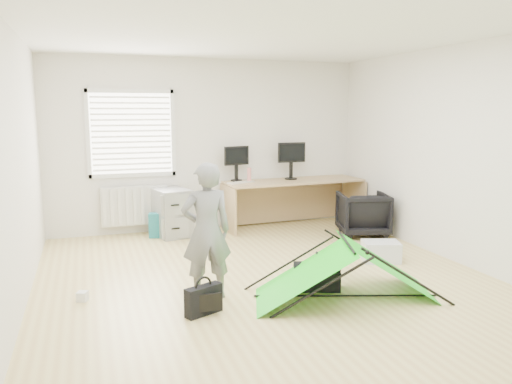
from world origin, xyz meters
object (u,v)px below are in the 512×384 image
object	(u,v)px
desk	(294,203)
office_chair	(363,214)
monitor_right	(291,166)
kite	(346,270)
storage_crate	(381,251)
laptop_bag	(204,300)
thermos	(249,175)
duffel_bag	(316,279)
filing_cabinet	(172,212)
person	(207,231)
monitor_left	(236,168)

from	to	relation	value
desk	office_chair	size ratio (longest dim) A/B	3.11
monitor_right	kite	world-z (taller)	monitor_right
desk	monitor_right	world-z (taller)	monitor_right
storage_crate	laptop_bag	distance (m)	2.67
storage_crate	kite	bearing A→B (deg)	-137.26
thermos	duffel_bag	world-z (taller)	thermos
filing_cabinet	duffel_bag	bearing A→B (deg)	-82.20
thermos	kite	xyz separation A→B (m)	(0.02, -3.13, -0.59)
filing_cabinet	kite	world-z (taller)	filing_cabinet
desk	person	world-z (taller)	person
monitor_right	person	size ratio (longest dim) A/B	0.33
desk	storage_crate	distance (m)	2.16
person	duffel_bag	bearing A→B (deg)	172.99
person	office_chair	bearing A→B (deg)	-148.69
desk	monitor_left	xyz separation A→B (m)	(-0.92, 0.21, 0.59)
duffel_bag	storage_crate	bearing A→B (deg)	48.59
kite	person	bearing A→B (deg)	179.92
duffel_bag	filing_cabinet	bearing A→B (deg)	131.67
desk	office_chair	xyz separation A→B (m)	(0.78, -0.86, -0.06)
monitor_right	office_chair	bearing A→B (deg)	-50.32
desk	thermos	bearing A→B (deg)	172.60
monitor_left	duffel_bag	xyz separation A→B (m)	(0.00, -2.97, -0.87)
thermos	laptop_bag	bearing A→B (deg)	-115.32
laptop_bag	monitor_left	bearing A→B (deg)	45.08
monitor_left	kite	bearing A→B (deg)	-100.67
desk	filing_cabinet	size ratio (longest dim) A/B	3.14
desk	kite	size ratio (longest dim) A/B	1.21
kite	duffel_bag	size ratio (longest dim) A/B	3.82
filing_cabinet	storage_crate	bearing A→B (deg)	-56.71
laptop_bag	office_chair	bearing A→B (deg)	12.78
monitor_left	laptop_bag	distance (m)	3.59
monitor_left	laptop_bag	size ratio (longest dim) A/B	1.16
filing_cabinet	monitor_right	size ratio (longest dim) A/B	1.55
monitor_left	person	world-z (taller)	person
filing_cabinet	monitor_right	world-z (taller)	monitor_right
person	kite	world-z (taller)	person
thermos	office_chair	xyz separation A→B (m)	(1.53, -0.91, -0.55)
monitor_right	duffel_bag	bearing A→B (deg)	-106.56
desk	office_chair	distance (m)	1.16
desk	filing_cabinet	bearing A→B (deg)	175.10
desk	thermos	xyz separation A→B (m)	(-0.75, 0.05, 0.50)
monitor_right	storage_crate	xyz separation A→B (m)	(0.31, -2.24, -0.87)
duffel_bag	monitor_right	bearing A→B (deg)	93.19
filing_cabinet	laptop_bag	world-z (taller)	filing_cabinet
monitor_left	office_chair	bearing A→B (deg)	-46.13
laptop_bag	duffel_bag	size ratio (longest dim) A/B	0.75
thermos	storage_crate	bearing A→B (deg)	-64.25
monitor_left	storage_crate	size ratio (longest dim) A/B	0.95
desk	person	size ratio (longest dim) A/B	1.62
monitor_left	office_chair	distance (m)	2.11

